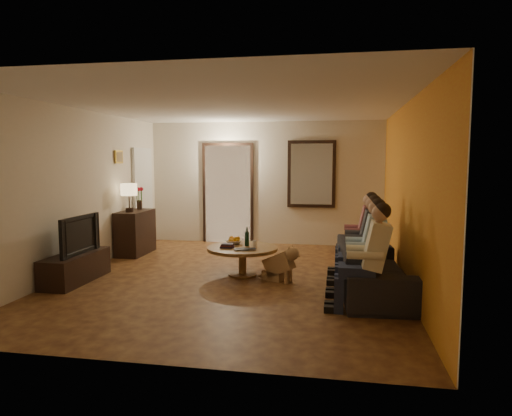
% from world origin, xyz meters
% --- Properties ---
extents(floor, '(5.00, 6.00, 0.01)m').
position_xyz_m(floor, '(0.00, 0.00, 0.00)').
color(floor, '#3D1B10').
rests_on(floor, ground).
extents(ceiling, '(5.00, 6.00, 0.01)m').
position_xyz_m(ceiling, '(0.00, 0.00, 2.60)').
color(ceiling, white).
rests_on(ceiling, back_wall).
extents(back_wall, '(5.00, 0.02, 2.60)m').
position_xyz_m(back_wall, '(0.00, 3.00, 1.30)').
color(back_wall, beige).
rests_on(back_wall, floor).
extents(front_wall, '(5.00, 0.02, 2.60)m').
position_xyz_m(front_wall, '(0.00, -3.00, 1.30)').
color(front_wall, beige).
rests_on(front_wall, floor).
extents(left_wall, '(0.02, 6.00, 2.60)m').
position_xyz_m(left_wall, '(-2.50, 0.00, 1.30)').
color(left_wall, beige).
rests_on(left_wall, floor).
extents(right_wall, '(0.02, 6.00, 2.60)m').
position_xyz_m(right_wall, '(2.50, 0.00, 1.30)').
color(right_wall, beige).
rests_on(right_wall, floor).
extents(orange_accent, '(0.01, 6.00, 2.60)m').
position_xyz_m(orange_accent, '(2.49, 0.00, 1.30)').
color(orange_accent, orange).
rests_on(orange_accent, right_wall).
extents(kitchen_doorway, '(1.00, 0.06, 2.10)m').
position_xyz_m(kitchen_doorway, '(-0.80, 2.98, 1.05)').
color(kitchen_doorway, '#FFE0A5').
rests_on(kitchen_doorway, floor).
extents(door_trim, '(1.12, 0.04, 2.22)m').
position_xyz_m(door_trim, '(-0.80, 2.97, 1.05)').
color(door_trim, black).
rests_on(door_trim, floor).
extents(fridge_glimpse, '(0.45, 0.03, 1.70)m').
position_xyz_m(fridge_glimpse, '(-0.55, 2.98, 0.90)').
color(fridge_glimpse, silver).
rests_on(fridge_glimpse, floor).
extents(mirror_frame, '(1.00, 0.05, 1.40)m').
position_xyz_m(mirror_frame, '(1.00, 2.96, 1.50)').
color(mirror_frame, black).
rests_on(mirror_frame, back_wall).
extents(mirror_glass, '(0.86, 0.02, 1.26)m').
position_xyz_m(mirror_glass, '(1.00, 2.93, 1.50)').
color(mirror_glass, white).
rests_on(mirror_glass, back_wall).
extents(white_door, '(0.06, 0.85, 2.04)m').
position_xyz_m(white_door, '(-2.46, 2.30, 1.02)').
color(white_door, white).
rests_on(white_door, floor).
extents(framed_art, '(0.03, 0.28, 0.24)m').
position_xyz_m(framed_art, '(-2.47, 1.30, 1.85)').
color(framed_art, '#B28C33').
rests_on(framed_art, left_wall).
extents(art_canvas, '(0.01, 0.22, 0.18)m').
position_xyz_m(art_canvas, '(-2.46, 1.30, 1.85)').
color(art_canvas, brown).
rests_on(art_canvas, left_wall).
extents(dresser, '(0.45, 0.93, 0.83)m').
position_xyz_m(dresser, '(-2.25, 1.44, 0.42)').
color(dresser, black).
rests_on(dresser, floor).
extents(table_lamp, '(0.30, 0.30, 0.54)m').
position_xyz_m(table_lamp, '(-2.25, 1.22, 1.10)').
color(table_lamp, beige).
rests_on(table_lamp, dresser).
extents(flower_vase, '(0.14, 0.14, 0.44)m').
position_xyz_m(flower_vase, '(-2.25, 1.66, 1.05)').
color(flower_vase, '#AA1222').
rests_on(flower_vase, dresser).
extents(tv_stand, '(0.45, 1.26, 0.42)m').
position_xyz_m(tv_stand, '(-2.25, -0.60, 0.21)').
color(tv_stand, black).
rests_on(tv_stand, floor).
extents(tv, '(0.98, 0.13, 0.56)m').
position_xyz_m(tv, '(-2.25, -0.60, 0.70)').
color(tv, black).
rests_on(tv, tv_stand).
extents(sofa, '(2.29, 1.01, 0.66)m').
position_xyz_m(sofa, '(2.04, -0.34, 0.33)').
color(sofa, black).
rests_on(sofa, floor).
extents(person_a, '(0.60, 0.40, 1.20)m').
position_xyz_m(person_a, '(1.94, -1.24, 0.60)').
color(person_a, tan).
rests_on(person_a, sofa).
extents(person_b, '(0.60, 0.40, 1.20)m').
position_xyz_m(person_b, '(1.94, -0.64, 0.60)').
color(person_b, tan).
rests_on(person_b, sofa).
extents(person_c, '(0.60, 0.40, 1.20)m').
position_xyz_m(person_c, '(1.94, -0.04, 0.60)').
color(person_c, tan).
rests_on(person_c, sofa).
extents(person_d, '(0.60, 0.40, 1.20)m').
position_xyz_m(person_d, '(1.94, 0.56, 0.60)').
color(person_d, tan).
rests_on(person_d, sofa).
extents(dog, '(0.61, 0.44, 0.56)m').
position_xyz_m(dog, '(0.71, -0.05, 0.28)').
color(dog, tan).
rests_on(dog, floor).
extents(coffee_table, '(1.40, 1.40, 0.45)m').
position_xyz_m(coffee_table, '(0.11, 0.19, 0.23)').
color(coffee_table, brown).
rests_on(coffee_table, floor).
extents(bowl, '(0.26, 0.26, 0.06)m').
position_xyz_m(bowl, '(-0.07, 0.41, 0.48)').
color(bowl, white).
rests_on(bowl, coffee_table).
extents(oranges, '(0.20, 0.20, 0.08)m').
position_xyz_m(oranges, '(-0.07, 0.41, 0.55)').
color(oranges, orange).
rests_on(oranges, bowl).
extents(wine_bottle, '(0.07, 0.07, 0.31)m').
position_xyz_m(wine_bottle, '(0.16, 0.29, 0.60)').
color(wine_bottle, black).
rests_on(wine_bottle, coffee_table).
extents(wine_glass, '(0.06, 0.06, 0.10)m').
position_xyz_m(wine_glass, '(0.29, 0.24, 0.50)').
color(wine_glass, silver).
rests_on(wine_glass, coffee_table).
extents(book_stack, '(0.20, 0.15, 0.07)m').
position_xyz_m(book_stack, '(-0.11, 0.09, 0.48)').
color(book_stack, black).
rests_on(book_stack, coffee_table).
extents(laptop, '(0.38, 0.31, 0.03)m').
position_xyz_m(laptop, '(0.21, -0.09, 0.46)').
color(laptop, black).
rests_on(laptop, coffee_table).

